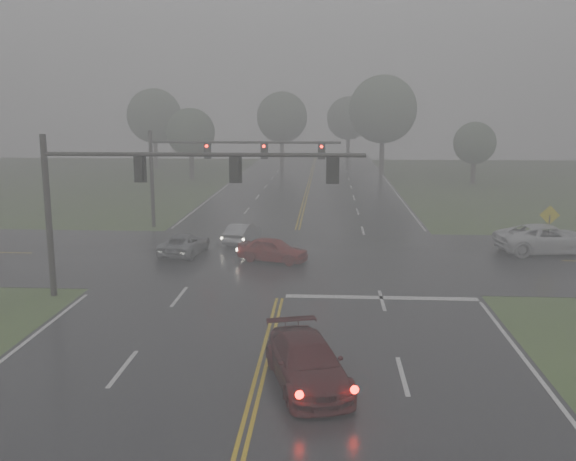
# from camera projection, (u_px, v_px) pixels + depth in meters

# --- Properties ---
(main_road) EXTENTS (18.00, 160.00, 0.02)m
(main_road) POSITION_uv_depth(u_px,v_px,m) (288.00, 266.00, 34.23)
(main_road) COLOR black
(main_road) RESTS_ON ground
(cross_street) EXTENTS (120.00, 14.00, 0.02)m
(cross_street) POSITION_uv_depth(u_px,v_px,m) (290.00, 257.00, 36.19)
(cross_street) COLOR black
(cross_street) RESTS_ON ground
(stop_bar) EXTENTS (8.50, 0.50, 0.01)m
(stop_bar) POSITION_uv_depth(u_px,v_px,m) (381.00, 298.00, 28.47)
(stop_bar) COLOR #BEBEBE
(stop_bar) RESTS_ON ground
(sedan_maroon) EXTENTS (3.21, 5.24, 1.42)m
(sedan_maroon) POSITION_uv_depth(u_px,v_px,m) (307.00, 385.00, 19.63)
(sedan_maroon) COLOR #3D0B0D
(sedan_maroon) RESTS_ON ground
(sedan_red) EXTENTS (4.18, 2.75, 1.32)m
(sedan_red) POSITION_uv_depth(u_px,v_px,m) (273.00, 262.00, 35.16)
(sedan_red) COLOR maroon
(sedan_red) RESTS_ON ground
(sedan_silver) EXTENTS (2.04, 3.95, 1.24)m
(sedan_silver) POSITION_uv_depth(u_px,v_px,m) (243.00, 243.00, 39.96)
(sedan_silver) COLOR gray
(sedan_silver) RESTS_ON ground
(car_grey) EXTENTS (2.52, 4.53, 1.20)m
(car_grey) POSITION_uv_depth(u_px,v_px,m) (185.00, 254.00, 36.86)
(car_grey) COLOR slate
(car_grey) RESTS_ON ground
(pickup_white) EXTENTS (6.28, 3.56, 1.66)m
(pickup_white) POSITION_uv_depth(u_px,v_px,m) (547.00, 253.00, 37.19)
(pickup_white) COLOR silver
(pickup_white) RESTS_ON ground
(signal_gantry_near) EXTENTS (14.00, 0.32, 7.21)m
(signal_gantry_near) POSITION_uv_depth(u_px,v_px,m) (145.00, 184.00, 27.66)
(signal_gantry_near) COLOR black
(signal_gantry_near) RESTS_ON ground
(signal_gantry_far) EXTENTS (13.26, 0.34, 6.74)m
(signal_gantry_far) POSITION_uv_depth(u_px,v_px,m) (211.00, 159.00, 44.20)
(signal_gantry_far) COLOR black
(signal_gantry_far) RESTS_ON ground
(sign_diamond_east) EXTENTS (1.14, 0.15, 2.74)m
(sign_diamond_east) POSITION_uv_depth(u_px,v_px,m) (549.00, 221.00, 37.25)
(sign_diamond_east) COLOR black
(sign_diamond_east) RESTS_ON ground
(tree_nw_a) EXTENTS (5.58, 5.58, 8.20)m
(tree_nw_a) POSITION_uv_depth(u_px,v_px,m) (191.00, 133.00, 73.67)
(tree_nw_a) COLOR #2D231D
(tree_nw_a) RESTS_ON ground
(tree_ne_a) EXTENTS (8.27, 8.27, 12.14)m
(tree_ne_a) POSITION_uv_depth(u_px,v_px,m) (383.00, 109.00, 77.83)
(tree_ne_a) COLOR #2D231D
(tree_ne_a) RESTS_ON ground
(tree_n_mid) EXTENTS (7.09, 7.09, 10.41)m
(tree_n_mid) POSITION_uv_depth(u_px,v_px,m) (282.00, 117.00, 89.30)
(tree_n_mid) COLOR #2D231D
(tree_n_mid) RESTS_ON ground
(tree_e_near) EXTENTS (4.59, 4.59, 6.75)m
(tree_e_near) POSITION_uv_depth(u_px,v_px,m) (475.00, 143.00, 69.57)
(tree_e_near) COLOR #2D231D
(tree_e_near) RESTS_ON ground
(tree_nw_b) EXTENTS (7.32, 7.32, 10.75)m
(tree_nw_b) POSITION_uv_depth(u_px,v_px,m) (154.00, 116.00, 86.09)
(tree_nw_b) COLOR #2D231D
(tree_nw_b) RESTS_ON ground
(tree_n_far) EXTENTS (6.74, 6.74, 9.90)m
(tree_n_far) POSITION_uv_depth(u_px,v_px,m) (348.00, 118.00, 99.96)
(tree_n_far) COLOR #2D231D
(tree_n_far) RESTS_ON ground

